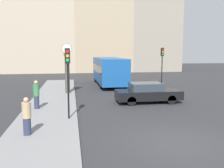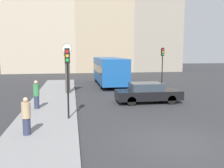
{
  "view_description": "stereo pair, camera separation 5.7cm",
  "coord_description": "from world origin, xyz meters",
  "px_view_note": "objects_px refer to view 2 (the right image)",
  "views": [
    {
      "loc": [
        -4.05,
        -8.85,
        3.55
      ],
      "look_at": [
        -1.37,
        7.52,
        1.36
      ],
      "focal_mm": 40.0,
      "sensor_mm": 36.0,
      "label": 1
    },
    {
      "loc": [
        -3.99,
        -8.86,
        3.55
      ],
      "look_at": [
        -1.37,
        7.52,
        1.36
      ],
      "focal_mm": 40.0,
      "sensor_mm": 36.0,
      "label": 2
    }
  ],
  "objects_px": {
    "sedan_car": "(148,93)",
    "traffic_light_far": "(162,60)",
    "street_clock": "(67,70)",
    "traffic_light_near": "(68,68)",
    "pedestrian_tan_coat": "(26,116)",
    "pedestrian_green_hoodie": "(36,95)",
    "bus_distant": "(109,70)"
  },
  "relations": [
    {
      "from": "traffic_light_near",
      "to": "pedestrian_green_hoodie",
      "type": "relative_size",
      "value": 2.1
    },
    {
      "from": "sedan_car",
      "to": "traffic_light_far",
      "type": "xyz_separation_m",
      "value": [
        3.29,
        6.09,
        2.07
      ]
    },
    {
      "from": "sedan_car",
      "to": "pedestrian_green_hoodie",
      "type": "xyz_separation_m",
      "value": [
        -7.28,
        -1.23,
        0.28
      ]
    },
    {
      "from": "bus_distant",
      "to": "pedestrian_green_hoodie",
      "type": "relative_size",
      "value": 5.23
    },
    {
      "from": "sedan_car",
      "to": "street_clock",
      "type": "relative_size",
      "value": 1.1
    },
    {
      "from": "street_clock",
      "to": "pedestrian_tan_coat",
      "type": "bearing_deg",
      "value": -98.33
    },
    {
      "from": "traffic_light_near",
      "to": "pedestrian_tan_coat",
      "type": "height_order",
      "value": "traffic_light_near"
    },
    {
      "from": "traffic_light_near",
      "to": "traffic_light_far",
      "type": "distance_m",
      "value": 13.13
    },
    {
      "from": "street_clock",
      "to": "pedestrian_tan_coat",
      "type": "height_order",
      "value": "street_clock"
    },
    {
      "from": "pedestrian_green_hoodie",
      "to": "pedestrian_tan_coat",
      "type": "bearing_deg",
      "value": -87.06
    },
    {
      "from": "pedestrian_tan_coat",
      "to": "pedestrian_green_hoodie",
      "type": "xyz_separation_m",
      "value": [
        -0.25,
        4.83,
        0.08
      ]
    },
    {
      "from": "pedestrian_tan_coat",
      "to": "pedestrian_green_hoodie",
      "type": "distance_m",
      "value": 4.84
    },
    {
      "from": "traffic_light_far",
      "to": "pedestrian_green_hoodie",
      "type": "bearing_deg",
      "value": -145.3
    },
    {
      "from": "bus_distant",
      "to": "pedestrian_tan_coat",
      "type": "height_order",
      "value": "bus_distant"
    },
    {
      "from": "sedan_car",
      "to": "pedestrian_green_hoodie",
      "type": "distance_m",
      "value": 7.39
    },
    {
      "from": "traffic_light_far",
      "to": "pedestrian_tan_coat",
      "type": "xyz_separation_m",
      "value": [
        -10.33,
        -12.16,
        -1.87
      ]
    },
    {
      "from": "traffic_light_far",
      "to": "pedestrian_green_hoodie",
      "type": "xyz_separation_m",
      "value": [
        -10.58,
        -7.32,
        -1.79
      ]
    },
    {
      "from": "traffic_light_near",
      "to": "sedan_car",
      "type": "bearing_deg",
      "value": 35.15
    },
    {
      "from": "bus_distant",
      "to": "pedestrian_green_hoodie",
      "type": "height_order",
      "value": "bus_distant"
    },
    {
      "from": "sedan_car",
      "to": "traffic_light_far",
      "type": "height_order",
      "value": "traffic_light_far"
    },
    {
      "from": "sedan_car",
      "to": "bus_distant",
      "type": "height_order",
      "value": "bus_distant"
    },
    {
      "from": "traffic_light_far",
      "to": "pedestrian_tan_coat",
      "type": "bearing_deg",
      "value": -130.35
    },
    {
      "from": "bus_distant",
      "to": "traffic_light_near",
      "type": "bearing_deg",
      "value": -107.13
    },
    {
      "from": "traffic_light_near",
      "to": "pedestrian_tan_coat",
      "type": "xyz_separation_m",
      "value": [
        -1.67,
        -2.29,
        -1.79
      ]
    },
    {
      "from": "traffic_light_near",
      "to": "bus_distant",
      "type": "bearing_deg",
      "value": 72.87
    },
    {
      "from": "traffic_light_far",
      "to": "sedan_car",
      "type": "bearing_deg",
      "value": -118.4
    },
    {
      "from": "sedan_car",
      "to": "traffic_light_far",
      "type": "bearing_deg",
      "value": 61.6
    },
    {
      "from": "bus_distant",
      "to": "pedestrian_tan_coat",
      "type": "bearing_deg",
      "value": -110.3
    },
    {
      "from": "sedan_car",
      "to": "pedestrian_tan_coat",
      "type": "distance_m",
      "value": 9.29
    },
    {
      "from": "street_clock",
      "to": "traffic_light_near",
      "type": "bearing_deg",
      "value": -88.87
    },
    {
      "from": "bus_distant",
      "to": "pedestrian_tan_coat",
      "type": "relative_size",
      "value": 5.68
    },
    {
      "from": "sedan_car",
      "to": "street_clock",
      "type": "height_order",
      "value": "street_clock"
    }
  ]
}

